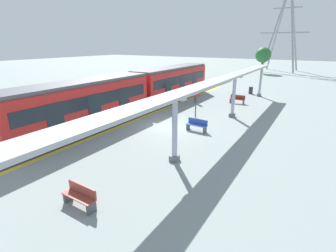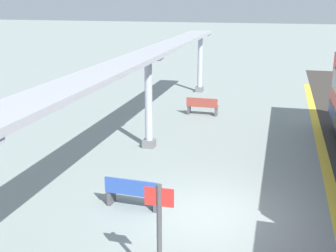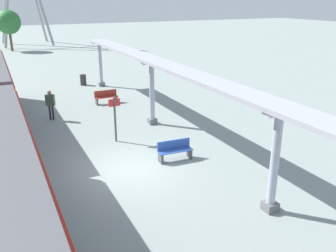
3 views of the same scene
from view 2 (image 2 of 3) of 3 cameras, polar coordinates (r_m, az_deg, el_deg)
The scene contains 7 objects.
ground_plane at distance 11.93m, azimuth 5.07°, elevation -11.30°, with size 176.00×176.00×0.00m, color gray.
canopy_pillar_nearest at distance 26.50m, azimuth 4.13°, elevation 8.11°, with size 1.10×0.44×3.44m.
canopy_pillar_second at distance 16.42m, azimuth -2.51°, elevation 3.04°, with size 1.10×0.44×3.44m.
canopy_beam at distance 11.79m, azimuth -9.19°, elevation 6.36°, with size 1.20×31.14×0.16m, color #A8AAB2.
bench_mid_platform at distance 12.10m, azimuth -4.55°, elevation -8.54°, with size 1.52×0.52×0.86m.
bench_far_end at distance 21.40m, azimuth 4.43°, elevation 2.57°, with size 1.51×0.47×0.86m.
platform_info_sign at distance 8.60m, azimuth -1.13°, elevation -12.87°, with size 0.56×0.10×2.20m.
Camera 2 is at (-1.61, 10.45, 5.52)m, focal length 47.38 mm.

